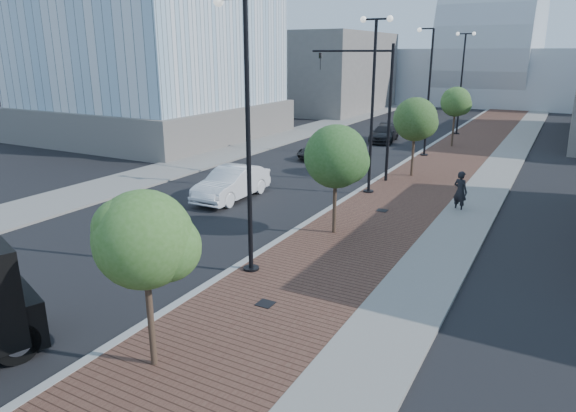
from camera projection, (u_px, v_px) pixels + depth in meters
The scene contains 22 objects.
sidewalk at pixel (478, 147), 42.05m from camera, with size 7.00×140.00×0.12m, color #4C2D23.
concrete_strip at pixel (513, 150), 40.81m from camera, with size 2.40×140.00×0.13m, color slate.
curb at pixel (435, 143), 43.66m from camera, with size 0.30×140.00×0.14m, color gray.
west_sidewalk at pixel (300, 132), 49.64m from camera, with size 4.00×140.00×0.12m, color slate.
white_sedan at pixel (232, 183), 27.12m from camera, with size 1.81×5.20×1.71m, color silver.
dark_car_mid at pixel (323, 150), 37.58m from camera, with size 2.05×4.45×1.24m, color black.
dark_car_far at pixel (384, 134), 44.70m from camera, with size 1.97×4.86×1.41m, color black.
pedestrian at pixel (460, 191), 24.91m from camera, with size 0.74×0.49×2.03m, color black.
streetlight_1 at pixel (246, 152), 17.00m from camera, with size 1.44×0.56×9.21m.
streetlight_2 at pixel (372, 106), 26.89m from camera, with size 1.72×0.56×9.28m.
streetlight_3 at pixel (427, 98), 37.16m from camera, with size 1.44×0.56×9.21m.
streetlight_4 at pixel (461, 83), 47.05m from camera, with size 1.72×0.56×9.28m.
traffic_mast at pixel (375, 98), 29.78m from camera, with size 5.09×0.20×8.00m.
tree_0 at pixel (146, 240), 11.73m from camera, with size 2.37×2.32×4.56m.
tree_1 at pixel (337, 157), 20.96m from camera, with size 2.64×2.63×4.73m.
tree_2 at pixel (416, 120), 30.98m from camera, with size 2.65×2.65×4.95m.
tree_3 at pixel (456, 102), 41.03m from camera, with size 2.42×2.37×4.90m.
tower_podium at pixel (156, 120), 47.56m from camera, with size 19.00×19.00×3.00m, color slate.
convention_center at pixel (493, 62), 80.66m from camera, with size 50.00×30.00×50.00m.
commercial_block_nw at pixel (323, 72), 68.23m from camera, with size 14.00×20.00×10.00m, color slate.
utility_cover_1 at pixel (265, 304), 15.66m from camera, with size 0.50×0.50×0.02m, color black.
utility_cover_2 at pixel (382, 210), 24.90m from camera, with size 0.50×0.50×0.02m, color black.
Camera 1 is at (9.79, -4.06, 7.52)m, focal length 31.88 mm.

